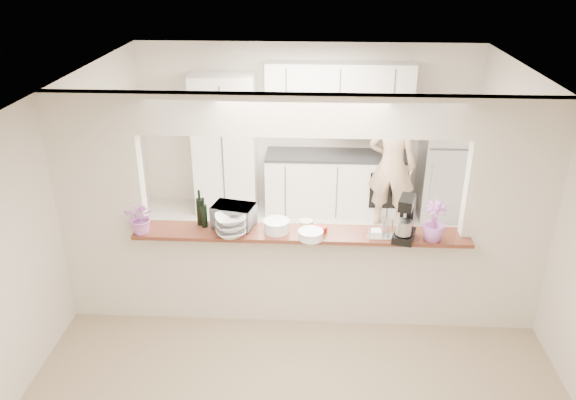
# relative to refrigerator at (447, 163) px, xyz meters

# --- Properties ---
(floor) EXTENTS (6.00, 6.00, 0.00)m
(floor) POSITION_rel_refrigerator_xyz_m (-2.05, -2.65, -0.85)
(floor) COLOR tan
(floor) RESTS_ON ground
(tile_overlay) EXTENTS (5.00, 2.90, 0.01)m
(tile_overlay) POSITION_rel_refrigerator_xyz_m (-2.05, -1.10, -0.84)
(tile_overlay) COLOR beige
(tile_overlay) RESTS_ON floor
(partition) EXTENTS (5.00, 0.15, 2.50)m
(partition) POSITION_rel_refrigerator_xyz_m (-2.05, -2.65, 0.63)
(partition) COLOR silver
(partition) RESTS_ON floor
(bar_counter) EXTENTS (3.40, 0.38, 1.09)m
(bar_counter) POSITION_rel_refrigerator_xyz_m (-2.05, -2.65, -0.27)
(bar_counter) COLOR silver
(bar_counter) RESTS_ON floor
(kitchen_cabinets) EXTENTS (3.15, 0.62, 2.25)m
(kitchen_cabinets) POSITION_rel_refrigerator_xyz_m (-2.24, 0.07, 0.12)
(kitchen_cabinets) COLOR white
(kitchen_cabinets) RESTS_ON floor
(refrigerator) EXTENTS (0.75, 0.70, 1.70)m
(refrigerator) POSITION_rel_refrigerator_xyz_m (0.00, 0.00, 0.00)
(refrigerator) COLOR #BBBBC0
(refrigerator) RESTS_ON floor
(flower_left) EXTENTS (0.33, 0.30, 0.34)m
(flower_left) POSITION_rel_refrigerator_xyz_m (-3.65, -2.80, 0.41)
(flower_left) COLOR #DD75C1
(flower_left) RESTS_ON bar_counter
(wine_bottle_a) EXTENTS (0.08, 0.08, 0.39)m
(wine_bottle_a) POSITION_rel_refrigerator_xyz_m (-3.10, -2.58, 0.39)
(wine_bottle_a) COLOR black
(wine_bottle_a) RESTS_ON bar_counter
(wine_bottle_b) EXTENTS (0.07, 0.07, 0.33)m
(wine_bottle_b) POSITION_rel_refrigerator_xyz_m (-3.05, -2.63, 0.37)
(wine_bottle_b) COLOR black
(wine_bottle_b) RESTS_ON bar_counter
(toaster_oven) EXTENTS (0.48, 0.37, 0.23)m
(toaster_oven) POSITION_rel_refrigerator_xyz_m (-2.75, -2.60, 0.36)
(toaster_oven) COLOR #A9A9AE
(toaster_oven) RESTS_ON bar_counter
(serving_bowls) EXTENTS (0.38, 0.38, 0.22)m
(serving_bowls) POSITION_rel_refrigerator_xyz_m (-2.75, -2.82, 0.35)
(serving_bowls) COLOR white
(serving_bowls) RESTS_ON bar_counter
(plate_stack_a) EXTENTS (0.27, 0.27, 0.12)m
(plate_stack_a) POSITION_rel_refrigerator_xyz_m (-2.30, -2.70, 0.30)
(plate_stack_a) COLOR white
(plate_stack_a) RESTS_ON bar_counter
(plate_stack_b) EXTENTS (0.25, 0.25, 0.09)m
(plate_stack_b) POSITION_rel_refrigerator_xyz_m (-1.95, -2.84, 0.28)
(plate_stack_b) COLOR white
(plate_stack_b) RESTS_ON bar_counter
(red_bowl) EXTENTS (0.13, 0.13, 0.06)m
(red_bowl) POSITION_rel_refrigerator_xyz_m (-1.85, -2.68, 0.27)
(red_bowl) COLOR maroon
(red_bowl) RESTS_ON bar_counter
(tan_bowl) EXTENTS (0.14, 0.14, 0.07)m
(tan_bowl) POSITION_rel_refrigerator_xyz_m (-2.00, -2.57, 0.27)
(tan_bowl) COLOR #CDBA90
(tan_bowl) RESTS_ON bar_counter
(utensil_caddy) EXTENTS (0.26, 0.16, 0.24)m
(utensil_caddy) POSITION_rel_refrigerator_xyz_m (-1.25, -2.77, 0.34)
(utensil_caddy) COLOR silver
(utensil_caddy) RESTS_ON bar_counter
(stand_mixer) EXTENTS (0.28, 0.35, 0.46)m
(stand_mixer) POSITION_rel_refrigerator_xyz_m (-1.02, -2.79, 0.45)
(stand_mixer) COLOR black
(stand_mixer) RESTS_ON bar_counter
(flower_right) EXTENTS (0.29, 0.29, 0.41)m
(flower_right) POSITION_rel_refrigerator_xyz_m (-0.75, -2.80, 0.44)
(flower_right) COLOR #BF71D3
(flower_right) RESTS_ON bar_counter
(person) EXTENTS (0.76, 0.61, 1.84)m
(person) POSITION_rel_refrigerator_xyz_m (-0.85, -0.35, 0.07)
(person) COLOR tan
(person) RESTS_ON floor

